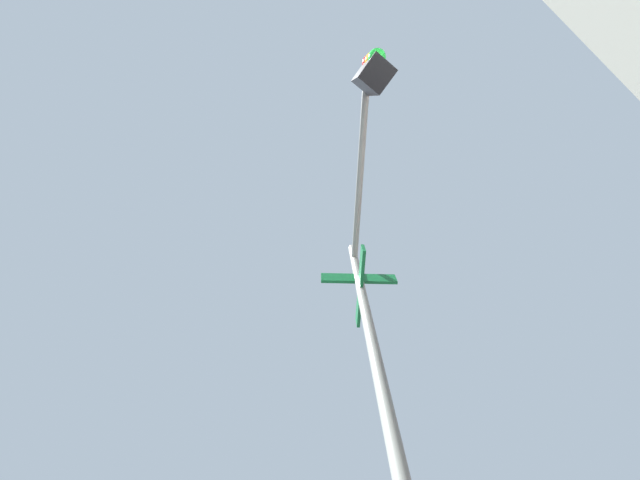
# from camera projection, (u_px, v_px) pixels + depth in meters

# --- Properties ---
(traffic_signal_near) EXTENTS (1.99, 2.67, 5.95)m
(traffic_signal_near) POSITION_uv_depth(u_px,v_px,m) (374.00, 219.00, 3.34)
(traffic_signal_near) COLOR slate
(traffic_signal_near) RESTS_ON ground_plane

